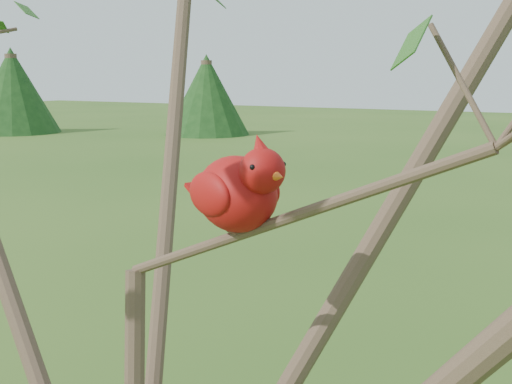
% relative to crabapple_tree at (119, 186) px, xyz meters
% --- Properties ---
extents(crabapple_tree, '(2.35, 2.05, 2.95)m').
position_rel_crabapple_tree_xyz_m(crabapple_tree, '(0.00, 0.00, 0.00)').
color(crabapple_tree, '#3F2C21').
rests_on(crabapple_tree, ground).
extents(cardinal, '(0.23, 0.16, 0.17)m').
position_rel_crabapple_tree_xyz_m(cardinal, '(0.15, 0.10, -0.01)').
color(cardinal, '#AA0F0E').
rests_on(cardinal, ground).
extents(distant_trees, '(40.94, 13.63, 3.13)m').
position_rel_crabapple_tree_xyz_m(distant_trees, '(-5.00, 22.34, -0.65)').
color(distant_trees, '#3F2C21').
rests_on(distant_trees, ground).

